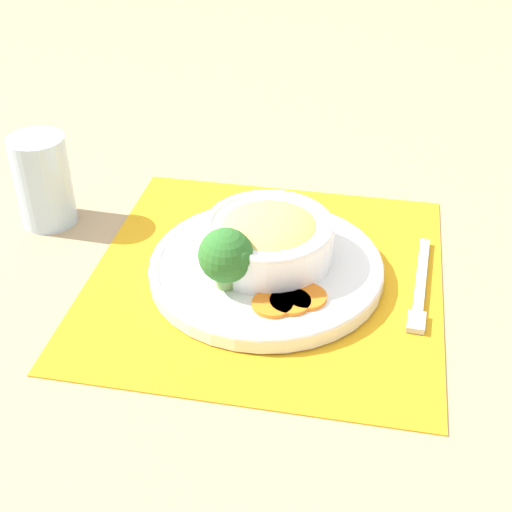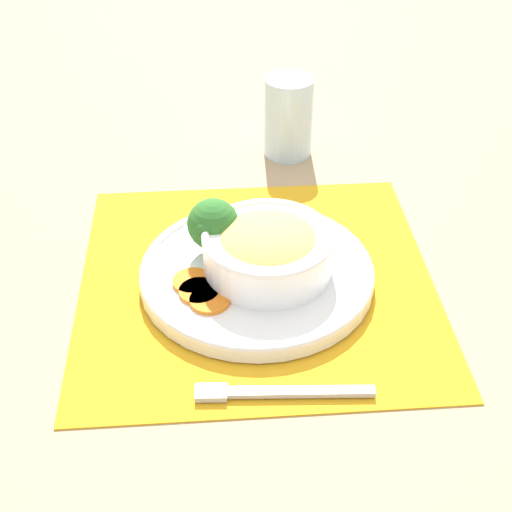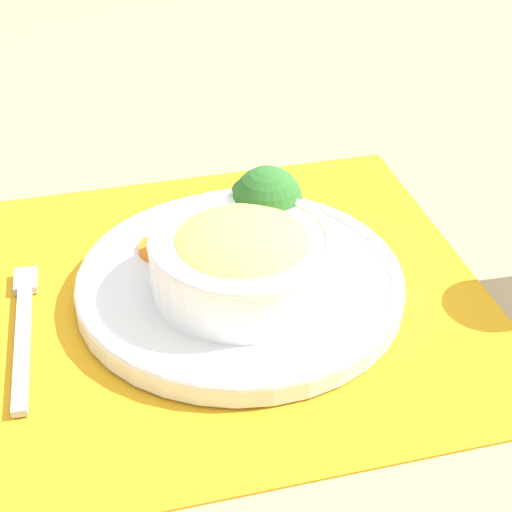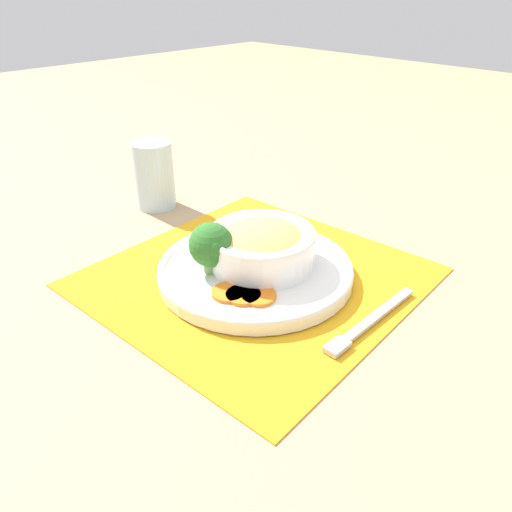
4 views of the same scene
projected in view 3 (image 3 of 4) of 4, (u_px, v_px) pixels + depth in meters
The scene contains 9 objects.
ground_plane at pixel (240, 296), 0.75m from camera, with size 4.00×4.00×0.00m, color tan.
placemat at pixel (240, 294), 0.75m from camera, with size 0.45×0.45×0.00m.
plate at pixel (240, 282), 0.74m from camera, with size 0.28×0.28×0.02m.
bowl at pixel (239, 257), 0.71m from camera, with size 0.16×0.16×0.06m.
broccoli_floret at pixel (267, 202), 0.76m from camera, with size 0.06×0.06×0.07m.
carrot_slice_near at pixel (198, 231), 0.79m from camera, with size 0.05×0.05×0.01m.
carrot_slice_middle at pixel (180, 238), 0.78m from camera, with size 0.05×0.05×0.01m.
carrot_slice_far at pixel (164, 248), 0.77m from camera, with size 0.05×0.05×0.01m.
fork at pixel (24, 320), 0.71m from camera, with size 0.02×0.18×0.01m.
Camera 3 is at (-0.10, -0.59, 0.45)m, focal length 60.00 mm.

